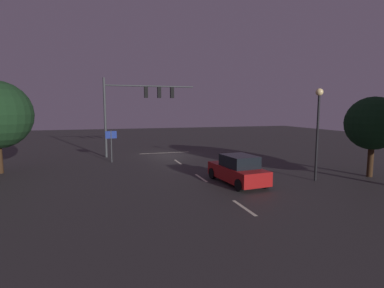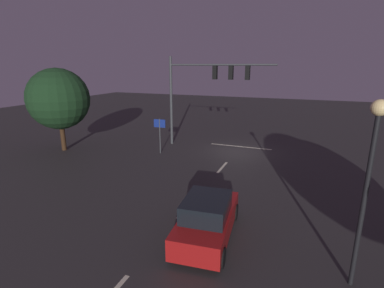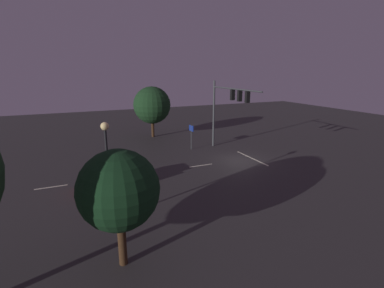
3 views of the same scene
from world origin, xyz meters
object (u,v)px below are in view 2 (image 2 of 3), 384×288
Objects in this scene: traffic_signal_assembly at (205,83)px; car_approaching at (207,218)px; street_lamp_left_kerb at (370,164)px; route_sign at (160,128)px; tree_right_near at (58,99)px.

traffic_signal_assembly is 1.85× the size of car_approaching.
street_lamp_left_kerb is (-4.87, 0.77, 3.07)m from car_approaching.
car_approaching is 5.80m from street_lamp_left_kerb.
street_lamp_left_kerb is at bearing 139.41° from route_sign.
route_sign is at bearing -40.59° from street_lamp_left_kerb.
route_sign is 7.98m from tree_right_near.
tree_right_near reaches higher than route_sign.
tree_right_near is at bearing -22.73° from street_lamp_left_kerb.
route_sign is (11.76, -10.08, -1.96)m from street_lamp_left_kerb.
traffic_signal_assembly reaches higher than tree_right_near.
tree_right_near is at bearing 15.35° from route_sign.
route_sign is (6.90, -9.31, 1.11)m from car_approaching.
car_approaching is at bearing -8.98° from street_lamp_left_kerb.
traffic_signal_assembly is 1.49× the size of street_lamp_left_kerb.
street_lamp_left_kerb is at bearing 157.27° from tree_right_near.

